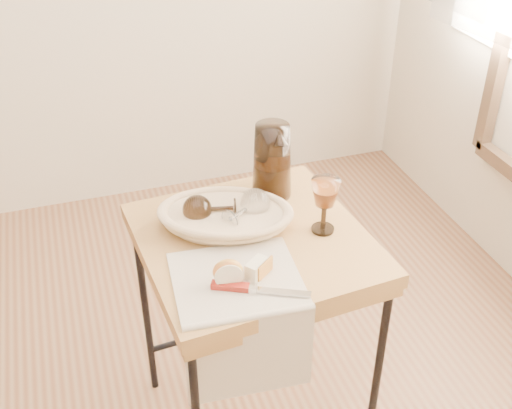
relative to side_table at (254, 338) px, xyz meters
name	(u,v)px	position (x,y,z in m)	size (l,w,h in m)	color
side_table	(254,338)	(0.00, 0.00, 0.00)	(0.61, 0.61, 0.77)	brown
tea_towel	(237,279)	(-0.10, -0.16, 0.39)	(0.32, 0.29, 0.01)	beige
bread_basket	(225,218)	(-0.06, 0.08, 0.41)	(0.34, 0.23, 0.05)	#9C7853
goblet_lying_a	(213,209)	(-0.09, 0.09, 0.44)	(0.14, 0.08, 0.08)	#312112
goblet_lying_b	(244,210)	(-0.01, 0.06, 0.44)	(0.14, 0.09, 0.09)	white
pitcher	(272,161)	(0.12, 0.20, 0.50)	(0.16, 0.24, 0.27)	black
wine_goblet	(324,206)	(0.19, -0.03, 0.47)	(0.08, 0.08, 0.16)	white
apple_half	(228,271)	(-0.12, -0.17, 0.43)	(0.08, 0.04, 0.07)	red
apple_wedge	(257,268)	(-0.04, -0.16, 0.41)	(0.06, 0.03, 0.04)	beige
table_knife	(257,288)	(-0.06, -0.22, 0.40)	(0.24, 0.03, 0.02)	silver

